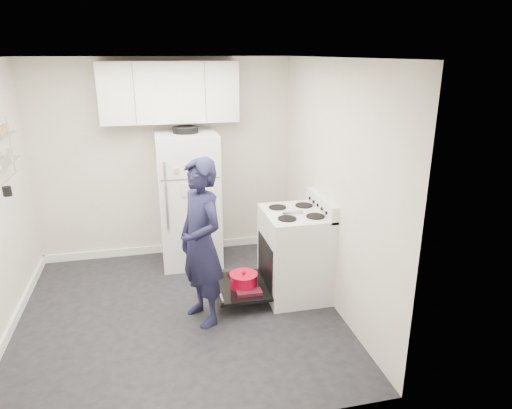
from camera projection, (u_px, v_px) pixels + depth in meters
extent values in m
cube|color=black|center=(179.00, 314.00, 4.67)|extent=(3.20, 3.20, 0.01)
cube|color=white|center=(163.00, 58.00, 3.88)|extent=(3.20, 3.20, 0.01)
cube|color=beige|center=(165.00, 160.00, 5.75)|extent=(3.20, 0.01, 2.50)
cube|color=beige|center=(187.00, 274.00, 2.80)|extent=(3.20, 0.01, 2.50)
cube|color=beige|center=(332.00, 187.00, 4.62)|extent=(0.01, 3.20, 2.50)
cube|color=white|center=(10.00, 330.00, 4.32)|extent=(0.03, 3.20, 0.10)
cube|color=white|center=(171.00, 248.00, 6.12)|extent=(3.20, 0.03, 0.10)
cube|color=silver|center=(295.00, 255.00, 4.94)|extent=(0.65, 0.76, 0.92)
cube|color=black|center=(288.00, 260.00, 4.94)|extent=(0.53, 0.60, 0.52)
cube|color=orange|center=(312.00, 258.00, 5.00)|extent=(0.02, 0.56, 0.46)
cylinder|color=black|center=(292.00, 275.00, 5.01)|extent=(0.34, 0.34, 0.02)
cube|color=silver|center=(322.00, 205.00, 4.83)|extent=(0.08, 0.76, 0.18)
cube|color=silver|center=(296.00, 214.00, 4.79)|extent=(0.65, 0.76, 0.03)
cube|color=#B2B2B7|center=(293.00, 212.00, 4.72)|extent=(0.22, 0.03, 0.01)
cube|color=black|center=(241.00, 287.00, 4.91)|extent=(0.55, 0.70, 0.03)
cylinder|color=#B2B2B7|center=(218.00, 286.00, 4.85)|extent=(0.02, 0.66, 0.02)
cylinder|color=red|center=(244.00, 281.00, 4.85)|extent=(0.29, 0.29, 0.13)
cylinder|color=red|center=(244.00, 275.00, 4.83)|extent=(0.30, 0.30, 0.02)
sphere|color=red|center=(244.00, 272.00, 4.82)|extent=(0.04, 0.04, 0.04)
cube|color=maroon|center=(249.00, 292.00, 4.73)|extent=(0.26, 0.14, 0.04)
cube|color=maroon|center=(240.00, 272.00, 5.16)|extent=(0.28, 0.19, 0.04)
cube|color=silver|center=(189.00, 199.00, 5.62)|extent=(0.72, 0.70, 1.65)
cube|color=#4C4C4C|center=(190.00, 179.00, 5.18)|extent=(0.68, 0.01, 0.01)
cube|color=#B2B2B7|center=(165.00, 170.00, 5.07)|extent=(0.02, 0.03, 0.20)
cube|color=#B2B2B7|center=(167.00, 206.00, 5.20)|extent=(0.02, 0.03, 0.55)
cylinder|color=black|center=(185.00, 130.00, 5.35)|extent=(0.30, 0.30, 0.07)
cube|color=orange|center=(198.00, 164.00, 5.14)|extent=(0.07, 0.01, 0.07)
cube|color=#A73F2F|center=(196.00, 218.00, 5.34)|extent=(0.10, 0.01, 0.10)
cube|color=green|center=(207.00, 201.00, 5.30)|extent=(0.09, 0.01, 0.12)
cube|color=gold|center=(176.00, 171.00, 5.11)|extent=(0.06, 0.01, 0.06)
cube|color=silver|center=(186.00, 190.00, 5.21)|extent=(0.12, 0.01, 0.16)
cube|color=silver|center=(170.00, 92.00, 5.35)|extent=(1.60, 0.33, 0.70)
cube|color=#B2B2B7|center=(0.00, 137.00, 4.24)|extent=(0.14, 0.60, 0.02)
cube|color=#B2B2B7|center=(5.00, 163.00, 4.32)|extent=(0.14, 0.60, 0.02)
cylinder|color=black|center=(7.00, 191.00, 4.23)|extent=(0.08, 0.08, 0.09)
imported|color=#171834|center=(201.00, 243.00, 4.33)|extent=(0.60, 0.71, 1.65)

